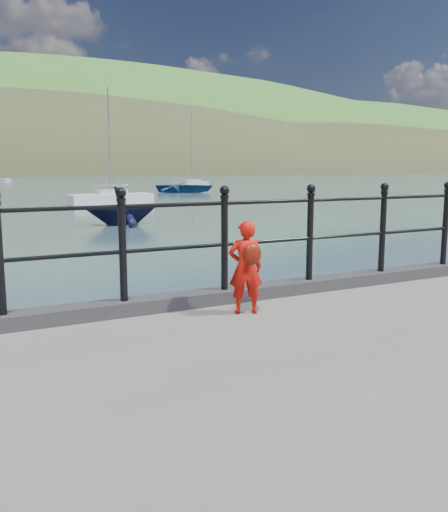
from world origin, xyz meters
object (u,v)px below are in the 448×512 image
railing (176,234)px  sailboat_near (111,199)px  child (246,267)px  launch_navy (121,206)px  sailboat_far (192,185)px  launch_blue (185,187)px

railing → sailboat_near: bearing=75.6°
child → launch_navy: (4.19, 18.56, -0.65)m
launch_navy → sailboat_near: (3.48, 14.09, -0.51)m
launch_navy → sailboat_far: (20.88, 39.24, -0.51)m
launch_blue → launch_navy: (-14.86, -27.41, 0.26)m
railing → launch_navy: size_ratio=5.58×
launch_navy → sailboat_near: 14.52m
launch_blue → sailboat_far: sailboat_far is taller
railing → sailboat_far: 62.74m
child → sailboat_far: (25.07, 57.80, -1.17)m
launch_blue → sailboat_near: (-11.38, -13.32, -0.26)m
child → launch_blue: size_ratio=0.17×
launch_navy → sailboat_near: size_ratio=0.40×
railing → launch_navy: (4.75, 18.00, -0.97)m
launch_navy → railing: bearing=168.7°
sailboat_near → child: bearing=-110.0°
launch_blue → sailboat_near: sailboat_near is taller
launch_navy → sailboat_far: bearing=-24.5°
launch_blue → sailboat_far: 13.28m
sailboat_far → sailboat_near: sailboat_far is taller
launch_blue → launch_navy: launch_navy is taller
child → launch_blue: (19.04, 45.97, -0.91)m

